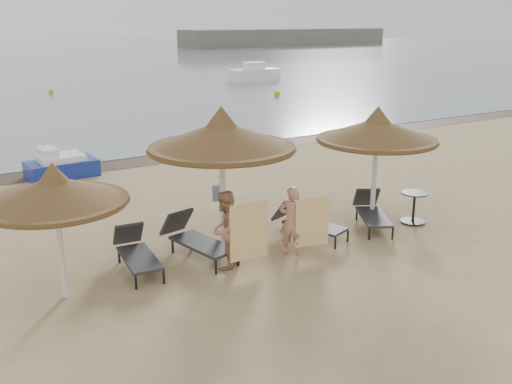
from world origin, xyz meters
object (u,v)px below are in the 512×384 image
lounger_far_left (136,251)px  lounger_near_left (195,238)px  side_table (414,208)px  palapa_center (222,136)px  lounger_near_right (306,221)px  pedal_boat (61,166)px  palapa_left (55,191)px  person_left (225,224)px  person_right (292,215)px  palapa_right (377,131)px  lounger_far_right (371,211)px

lounger_far_left → lounger_near_left: size_ratio=0.90×
lounger_near_left → side_table: size_ratio=2.64×
palapa_center → lounger_near_right: palapa_center is taller
pedal_boat → lounger_far_left: bearing=-96.7°
lounger_near_left → side_table: lounger_near_left is taller
palapa_left → pedal_boat: bearing=77.4°
person_left → lounger_near_left: bearing=-108.7°
person_right → pedal_boat: (-2.75, 8.99, -0.52)m
palapa_left → pedal_boat: 8.82m
person_right → pedal_boat: bearing=-32.9°
palapa_right → lounger_far_right: bearing=-135.9°
lounger_far_left → lounger_near_right: 4.02m
palapa_center → lounger_far_left: size_ratio=1.72×
lounger_far_left → palapa_center: bearing=6.2°
palapa_left → pedal_boat: palapa_left is taller
lounger_near_left → lounger_far_left: bearing=166.7°
lounger_near_left → pedal_boat: 8.01m
palapa_center → person_right: 2.23m
lounger_near_left → lounger_near_right: bearing=-18.3°
person_right → person_left: bearing=34.3°
palapa_left → lounger_far_right: (7.34, -0.05, -1.65)m
side_table → lounger_near_left: bearing=170.1°
person_left → person_right: (1.53, -0.16, -0.05)m
lounger_far_left → side_table: 6.88m
palapa_center → lounger_near_right: 2.93m
lounger_far_right → lounger_near_right: bearing=-159.8°
lounger_near_left → lounger_far_right: size_ratio=1.11×
pedal_boat → palapa_right: bearing=-60.0°
palapa_center → lounger_near_left: bearing=-174.6°
lounger_near_left → person_left: (0.26, -0.89, 0.54)m
palapa_left → palapa_center: (3.58, 0.58, 0.49)m
palapa_left → lounger_near_left: size_ratio=1.24×
palapa_center → lounger_near_right: bearing=-10.4°
palapa_right → person_right: palapa_right is taller
palapa_right → pedal_boat: bearing=124.2°
pedal_boat → lounger_near_right: bearing=-70.3°
side_table → palapa_left: bearing=176.9°
lounger_far_left → lounger_far_right: size_ratio=0.99×
side_table → person_right: size_ratio=0.44×
palapa_left → person_left: 3.31m
palapa_left → palapa_right: (7.54, 0.14, 0.30)m
palapa_left → palapa_right: 7.55m
lounger_far_left → palapa_right: bearing=1.3°
lounger_far_left → pedal_boat: pedal_boat is taller
lounger_far_left → lounger_near_right: size_ratio=0.97×
lounger_near_right → side_table: size_ratio=2.43×
palapa_center → person_left: size_ratio=1.69×
lounger_near_left → lounger_near_right: 2.72m
pedal_boat → lounger_far_right: bearing=-61.6°
lounger_far_left → person_left: 1.90m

